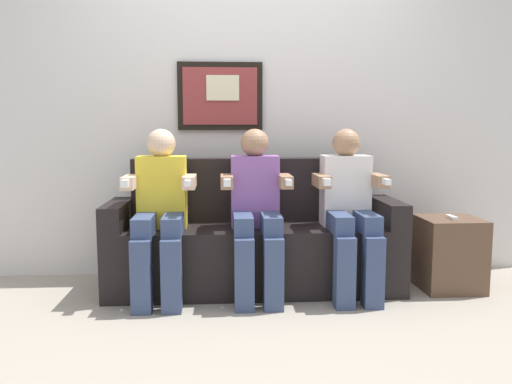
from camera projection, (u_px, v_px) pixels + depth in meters
name	position (u px, v px, depth m)	size (l,w,h in m)	color
ground_plane	(258.00, 303.00, 3.32)	(5.71, 5.71, 0.00)	#9E9384
back_wall_assembly	(250.00, 103.00, 3.91)	(4.40, 0.10, 2.60)	silver
couch	(254.00, 244.00, 3.60)	(2.00, 0.58, 0.90)	black
person_on_left	(160.00, 207.00, 3.36)	(0.46, 0.56, 1.11)	yellow
person_in_middle	(256.00, 206.00, 3.40)	(0.46, 0.56, 1.11)	#8C59A5
person_on_right	(349.00, 205.00, 3.44)	(0.46, 0.56, 1.11)	white
side_table_right	(449.00, 253.00, 3.59)	(0.40, 0.40, 0.50)	brown
spare_remote_on_table	(452.00, 217.00, 3.53)	(0.04, 0.13, 0.02)	white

